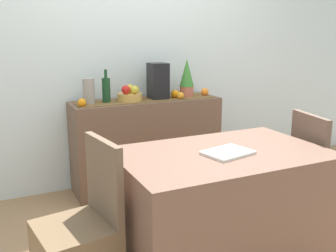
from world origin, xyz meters
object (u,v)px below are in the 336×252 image
Objects in this scene: open_book at (228,153)px; sideboard_console at (147,144)px; coffee_maker at (158,81)px; ceramic_vase at (89,91)px; wine_bottle at (106,90)px; chair_by_corner at (323,197)px; fruit_bowl at (130,97)px; dining_table at (221,207)px; potted_plant at (187,78)px.

sideboard_console is at bearing 75.80° from open_book.
coffee_maker is 1.49× the size of ceramic_vase.
chair_by_corner is (1.24, -1.37, -0.70)m from wine_bottle.
wine_bottle is (-0.22, 0.00, 0.08)m from fruit_bowl.
open_book is at bearing -90.15° from dining_table.
open_book is at bearing -176.28° from chair_by_corner.
sideboard_console is 4.73× the size of wine_bottle.
coffee_maker is at bearing 0.00° from ceramic_vase.
coffee_maker is 1.72m from chair_by_corner.
coffee_maker is 0.92× the size of potted_plant.
coffee_maker is at bearing 82.89° from dining_table.
open_book is (-0.05, -1.42, 0.32)m from sideboard_console.
open_book is (0.48, -1.42, -0.21)m from ceramic_vase.
fruit_bowl is 0.31m from coffee_maker.
dining_table is at bearing -109.09° from potted_plant.
open_book reaches higher than dining_table.
wine_bottle reaches higher than dining_table.
coffee_maker reaches higher than chair_by_corner.
sideboard_console is 0.49m from fruit_bowl.
fruit_bowl is at bearing 126.68° from chair_by_corner.
ceramic_vase is 0.81× the size of open_book.
wine_bottle is 0.16m from ceramic_vase.
ceramic_vase is 1.57m from dining_table.
sideboard_console reaches higher than open_book.
potted_plant reaches higher than chair_by_corner.
ceramic_vase reaches higher than open_book.
ceramic_vase is (-0.54, 0.00, 0.54)m from sideboard_console.
wine_bottle is at bearing 0.00° from ceramic_vase.
ceramic_vase is at bearing 180.00° from fruit_bowl.
fruit_bowl is at bearing 180.00° from sideboard_console.
potted_plant reaches higher than dining_table.
wine_bottle reaches higher than ceramic_vase.
sideboard_console is 0.76m from ceramic_vase.
fruit_bowl is at bearing 82.29° from open_book.
sideboard_console reaches higher than dining_table.
dining_table is 0.91m from chair_by_corner.
ceramic_vase is 0.96m from potted_plant.
potted_plant is at bearing 70.91° from dining_table.
coffee_maker is 0.66m from ceramic_vase.
potted_plant is (0.96, 0.00, 0.07)m from ceramic_vase.
potted_plant is 0.28× the size of dining_table.
coffee_maker is at bearing 71.04° from open_book.
chair_by_corner is (0.43, -1.37, -0.77)m from potted_plant.
wine_bottle is 1.05× the size of open_book.
wine_bottle reaches higher than chair_by_corner.
sideboard_console is 4.98× the size of open_book.
sideboard_console is 3.83× the size of potted_plant.
wine_bottle is 1.48m from open_book.
coffee_maker reaches higher than open_book.
wine_bottle is at bearing 103.50° from dining_table.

